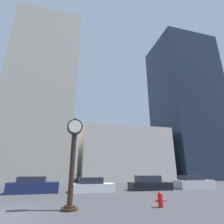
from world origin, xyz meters
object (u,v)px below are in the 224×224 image
at_px(street_clock, 73,155).
at_px(car_navy, 34,186).
at_px(car_black, 149,184).
at_px(car_white, 92,186).
at_px(fire_hydrant_near, 160,199).
at_px(car_silver, 193,183).

height_order(street_clock, car_navy, street_clock).
xyz_separation_m(car_navy, car_black, (10.77, -0.39, -0.02)).
relative_size(car_navy, car_white, 1.05).
bearing_deg(fire_hydrant_near, car_black, 67.37).
relative_size(car_silver, fire_hydrant_near, 5.36).
bearing_deg(street_clock, fire_hydrant_near, -6.31).
bearing_deg(car_white, street_clock, -104.77).
xyz_separation_m(car_black, car_silver, (5.25, 0.11, -0.00)).
relative_size(street_clock, fire_hydrant_near, 6.17).
bearing_deg(car_navy, car_black, -1.62).
xyz_separation_m(car_navy, fire_hydrant_near, (7.51, -8.23, -0.19)).
bearing_deg(car_black, car_silver, 3.69).
relative_size(street_clock, car_black, 1.13).
height_order(street_clock, car_black, street_clock).
relative_size(street_clock, car_silver, 1.15).
xyz_separation_m(car_navy, car_white, (5.01, -0.48, -0.06)).
bearing_deg(fire_hydrant_near, car_navy, 132.37).
distance_m(street_clock, car_black, 11.03).
bearing_deg(fire_hydrant_near, car_white, 107.86).
bearing_deg(fire_hydrant_near, street_clock, 173.69).
xyz_separation_m(car_white, fire_hydrant_near, (2.50, -7.75, -0.13)).
distance_m(street_clock, fire_hydrant_near, 5.27).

